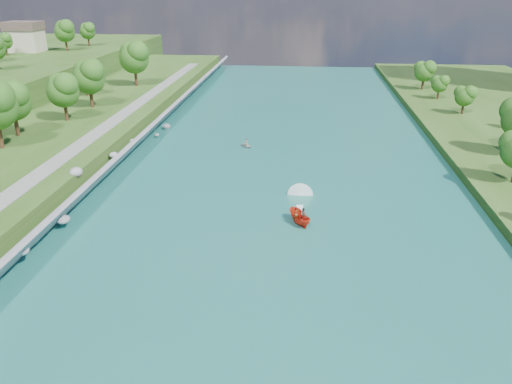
# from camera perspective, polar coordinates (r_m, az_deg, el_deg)

# --- Properties ---
(ground) EXTENTS (260.00, 260.00, 0.00)m
(ground) POSITION_cam_1_polar(r_m,az_deg,el_deg) (50.12, 0.78, -10.97)
(ground) COLOR #2D5119
(ground) RESTS_ON ground
(river_water) EXTENTS (55.00, 240.00, 0.10)m
(river_water) POSITION_cam_1_polar(r_m,az_deg,el_deg) (67.59, 2.21, -1.47)
(river_water) COLOR #19605D
(river_water) RESTS_ON ground
(ridge_west) EXTENTS (60.00, 120.00, 9.00)m
(ridge_west) POSITION_cam_1_polar(r_m,az_deg,el_deg) (162.94, -26.98, 12.24)
(ridge_west) COLOR #2D5119
(ridge_west) RESTS_ON ground
(riprap_bank) EXTENTS (4.98, 236.00, 4.48)m
(riprap_bank) POSITION_cam_1_polar(r_m,az_deg,el_deg) (72.37, -18.68, 0.48)
(riprap_bank) COLOR slate
(riprap_bank) RESTS_ON ground
(riverside_path) EXTENTS (3.00, 200.00, 0.10)m
(riverside_path) POSITION_cam_1_polar(r_m,az_deg,el_deg) (75.24, -23.30, 2.07)
(riverside_path) COLOR gray
(riverside_path) RESTS_ON berm_west
(trees_ridge) EXTENTS (18.32, 53.16, 10.37)m
(trees_ridge) POSITION_cam_1_polar(r_m,az_deg,el_deg) (153.13, -24.25, 15.69)
(trees_ridge) COLOR #264A13
(trees_ridge) RESTS_ON ridge_west
(motorboat) EXTENTS (3.60, 19.10, 2.20)m
(motorboat) POSITION_cam_1_polar(r_m,az_deg,el_deg) (63.51, 4.99, -2.45)
(motorboat) COLOR red
(motorboat) RESTS_ON river_water
(raft) EXTENTS (3.22, 3.40, 1.56)m
(raft) POSITION_cam_1_polar(r_m,az_deg,el_deg) (91.36, -1.10, 5.40)
(raft) COLOR gray
(raft) RESTS_ON river_water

